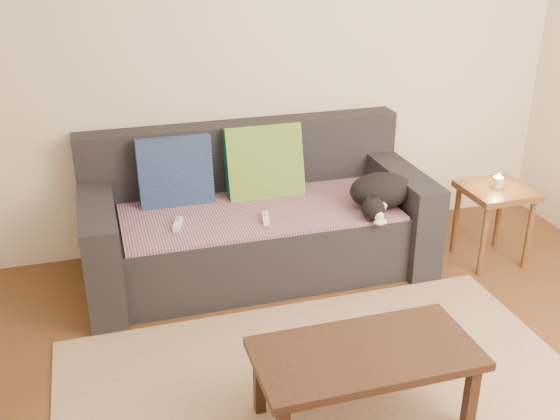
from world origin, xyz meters
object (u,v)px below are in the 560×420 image
at_px(sofa, 256,223).
at_px(wii_remote_a, 178,224).
at_px(wii_remote_b, 266,218).
at_px(coffee_table, 365,359).
at_px(cat, 381,192).
at_px(side_table, 495,201).

xyz_separation_m(sofa, wii_remote_a, (-0.51, -0.19, 0.15)).
height_order(wii_remote_b, coffee_table, wii_remote_b).
height_order(wii_remote_a, coffee_table, wii_remote_a).
relative_size(sofa, wii_remote_b, 14.00).
bearing_deg(wii_remote_a, cat, -76.23).
bearing_deg(cat, coffee_table, -135.72).
relative_size(wii_remote_a, wii_remote_b, 1.00).
xyz_separation_m(wii_remote_a, side_table, (1.99, -0.16, -0.03)).
xyz_separation_m(wii_remote_a, wii_remote_b, (0.50, -0.07, 0.00)).
xyz_separation_m(cat, side_table, (0.76, -0.08, -0.12)).
distance_m(wii_remote_a, side_table, 2.00).
xyz_separation_m(sofa, wii_remote_b, (-0.01, -0.26, 0.15)).
distance_m(sofa, wii_remote_a, 0.56).
relative_size(wii_remote_b, side_table, 0.29).
relative_size(side_table, coffee_table, 0.53).
distance_m(cat, wii_remote_b, 0.73).
bearing_deg(wii_remote_b, coffee_table, -164.94).
distance_m(cat, wii_remote_a, 1.24).
xyz_separation_m(sofa, coffee_table, (0.09, -1.52, 0.03)).
relative_size(wii_remote_b, coffee_table, 0.16).
bearing_deg(coffee_table, wii_remote_a, 114.30).
bearing_deg(cat, side_table, -24.64).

